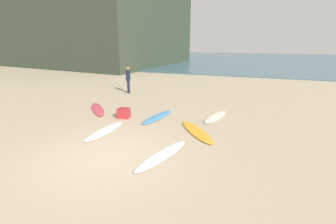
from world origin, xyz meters
TOP-DOWN VIEW (x-y plane):
  - ground_plane at (0.00, 0.00)m, footprint 120.00×120.00m
  - ocean_water at (0.00, 37.56)m, footprint 120.00×40.00m
  - coastal_headland at (-20.65, 25.19)m, footprint 29.31×20.80m
  - surfboard_0 at (1.54, 0.65)m, footprint 1.10×2.53m
  - surfboard_1 at (0.03, 4.02)m, footprint 0.89×2.36m
  - surfboard_2 at (2.42, 4.86)m, footprint 0.98×2.14m
  - surfboard_3 at (-3.20, 4.20)m, footprint 2.08×2.26m
  - surfboard_4 at (2.05, 2.87)m, footprint 1.94×2.32m
  - surfboard_5 at (-1.18, 1.77)m, footprint 0.61×2.25m
  - beachgoer_near at (-3.64, 8.20)m, footprint 0.39×0.39m
  - beach_cooler at (-1.36, 3.52)m, footprint 0.53×0.48m

SIDE VIEW (x-z plane):
  - ground_plane at x=0.00m, z-range 0.00..0.00m
  - surfboard_0 at x=1.54m, z-range 0.00..0.07m
  - surfboard_3 at x=-3.20m, z-range 0.00..0.07m
  - surfboard_1 at x=0.03m, z-range 0.00..0.08m
  - surfboard_5 at x=-1.18m, z-range 0.00..0.08m
  - surfboard_4 at x=2.05m, z-range 0.00..0.08m
  - ocean_water at x=0.00m, z-range 0.00..0.08m
  - surfboard_2 at x=2.42m, z-range 0.00..0.09m
  - beach_cooler at x=-1.36m, z-range 0.00..0.42m
  - beachgoer_near at x=-3.64m, z-range 0.09..1.73m
  - coastal_headland at x=-20.65m, z-range 0.00..15.05m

